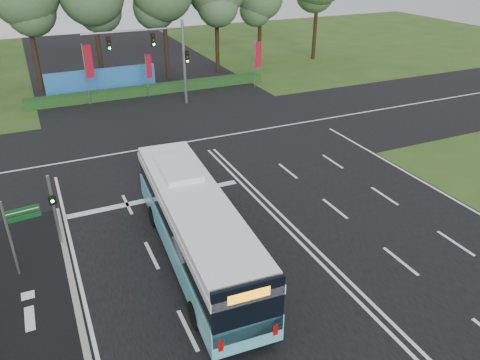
% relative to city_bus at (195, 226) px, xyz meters
% --- Properties ---
extents(ground, '(120.00, 120.00, 0.00)m').
position_rel_city_bus_xyz_m(ground, '(4.83, 1.09, -1.77)').
color(ground, '#2A4E1A').
rests_on(ground, ground).
extents(road_main, '(20.00, 120.00, 0.04)m').
position_rel_city_bus_xyz_m(road_main, '(4.83, 1.09, -1.75)').
color(road_main, black).
rests_on(road_main, ground).
extents(road_cross, '(120.00, 14.00, 0.05)m').
position_rel_city_bus_xyz_m(road_cross, '(4.83, 13.09, -1.74)').
color(road_cross, black).
rests_on(road_cross, ground).
extents(bike_path, '(5.00, 18.00, 0.06)m').
position_rel_city_bus_xyz_m(bike_path, '(-7.67, -1.91, -1.74)').
color(bike_path, black).
rests_on(bike_path, ground).
extents(kerb_strip, '(0.25, 18.00, 0.12)m').
position_rel_city_bus_xyz_m(kerb_strip, '(-5.27, -1.91, -1.71)').
color(kerb_strip, gray).
rests_on(kerb_strip, ground).
extents(city_bus, '(3.27, 12.35, 3.51)m').
position_rel_city_bus_xyz_m(city_bus, '(0.00, 0.00, 0.00)').
color(city_bus, '#56B5C7').
rests_on(city_bus, ground).
extents(pedestrian_signal, '(0.32, 0.42, 3.58)m').
position_rel_city_bus_xyz_m(pedestrian_signal, '(-5.37, 3.72, 0.19)').
color(pedestrian_signal, gray).
rests_on(pedestrian_signal, ground).
extents(street_sign, '(1.39, 0.23, 3.59)m').
position_rel_city_bus_xyz_m(street_sign, '(-6.91, 2.17, 0.52)').
color(street_sign, gray).
rests_on(street_sign, ground).
extents(banner_flag_left, '(0.75, 0.17, 5.14)m').
position_rel_city_bus_xyz_m(banner_flag_left, '(-0.60, 24.84, 1.56)').
color(banner_flag_left, gray).
rests_on(banner_flag_left, ground).
extents(banner_flag_mid, '(0.57, 0.16, 3.93)m').
position_rel_city_bus_xyz_m(banner_flag_mid, '(4.47, 24.66, 0.82)').
color(banner_flag_mid, gray).
rests_on(banner_flag_mid, ground).
extents(banner_flag_right, '(0.65, 0.07, 4.42)m').
position_rel_city_bus_xyz_m(banner_flag_right, '(14.64, 23.52, 1.12)').
color(banner_flag_right, gray).
rests_on(banner_flag_right, ground).
extents(traffic_light_gantry, '(8.41, 0.28, 7.00)m').
position_rel_city_bus_xyz_m(traffic_light_gantry, '(5.03, 21.59, 2.90)').
color(traffic_light_gantry, gray).
rests_on(traffic_light_gantry, ground).
extents(hedge, '(22.00, 1.20, 0.80)m').
position_rel_city_bus_xyz_m(hedge, '(4.83, 25.59, -1.37)').
color(hedge, '#1A3D16').
rests_on(hedge, ground).
extents(blue_hoarding, '(10.00, 0.30, 2.20)m').
position_rel_city_bus_xyz_m(blue_hoarding, '(0.83, 28.09, -0.67)').
color(blue_hoarding, '#2062AD').
rests_on(blue_hoarding, ground).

